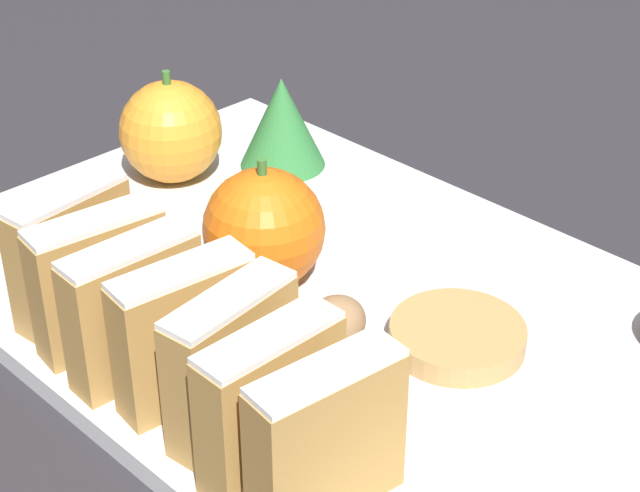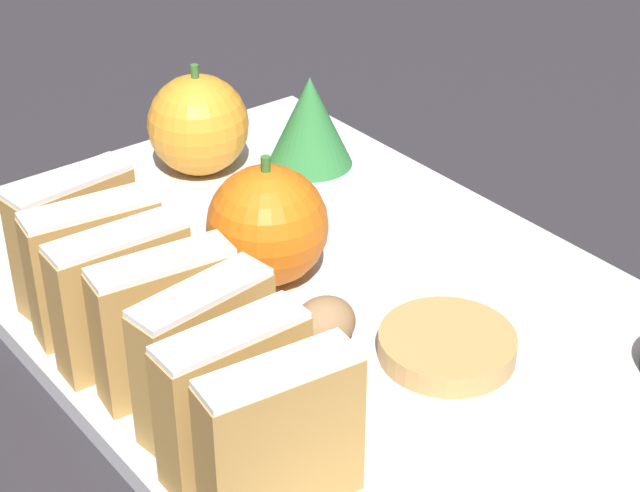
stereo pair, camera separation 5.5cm
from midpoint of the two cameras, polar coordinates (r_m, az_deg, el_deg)
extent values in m
plane|color=#28262B|center=(0.57, 2.75, -3.66)|extent=(6.00, 6.00, 0.00)
cube|color=silver|center=(0.57, 2.77, -3.16)|extent=(0.29, 0.44, 0.01)
cube|color=#B28442|center=(0.43, 1.65, -10.47)|extent=(0.07, 0.03, 0.07)
cube|color=white|center=(0.40, 1.73, -6.77)|extent=(0.07, 0.03, 0.00)
cube|color=#B28442|center=(0.44, -1.03, -8.40)|extent=(0.07, 0.02, 0.07)
cube|color=white|center=(0.42, -1.07, -4.75)|extent=(0.07, 0.02, 0.00)
cube|color=#B28442|center=(0.47, -2.78, -6.17)|extent=(0.07, 0.03, 0.07)
cube|color=white|center=(0.45, -2.90, -2.60)|extent=(0.07, 0.03, 0.00)
cube|color=#B28442|center=(0.49, -5.00, -4.41)|extent=(0.07, 0.03, 0.07)
cube|color=white|center=(0.47, -5.19, -0.93)|extent=(0.07, 0.03, 0.00)
cube|color=#B28442|center=(0.51, -7.44, -2.97)|extent=(0.07, 0.02, 0.07)
cube|color=white|center=(0.49, -7.72, 0.43)|extent=(0.07, 0.02, 0.00)
cube|color=#B28442|center=(0.53, -8.96, -1.35)|extent=(0.07, 0.03, 0.07)
cube|color=white|center=(0.51, -9.28, 1.94)|extent=(0.07, 0.03, 0.00)
cube|color=#B28442|center=(0.56, -10.18, 0.19)|extent=(0.07, 0.03, 0.07)
cube|color=white|center=(0.54, -10.52, 3.37)|extent=(0.07, 0.03, 0.00)
sphere|color=orange|center=(0.56, -0.03, 1.02)|extent=(0.07, 0.07, 0.07)
cylinder|color=#38702D|center=(0.55, -0.03, 4.24)|extent=(0.01, 0.01, 0.01)
sphere|color=orange|center=(0.68, -4.20, 6.41)|extent=(0.06, 0.06, 0.06)
cylinder|color=#38702D|center=(0.66, -4.32, 9.16)|extent=(0.00, 0.01, 0.01)
ellipsoid|color=#8E6B47|center=(0.52, 3.23, -4.29)|extent=(0.03, 0.03, 0.03)
cylinder|color=tan|center=(0.53, 9.80, -5.35)|extent=(0.07, 0.07, 0.01)
cone|color=#2D7538|center=(0.69, 1.77, 6.62)|extent=(0.06, 0.06, 0.06)
camera|label=1|loc=(0.03, -87.14, 1.75)|focal=60.00mm
camera|label=2|loc=(0.03, 92.86, -1.75)|focal=60.00mm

